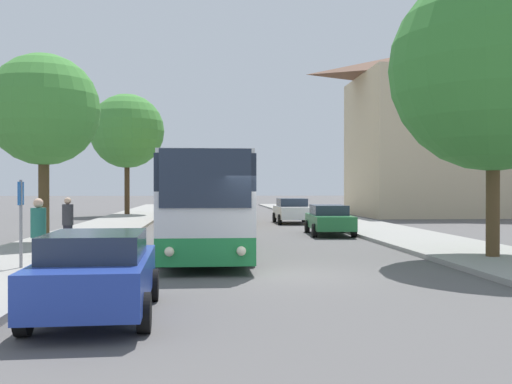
# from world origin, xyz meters

# --- Properties ---
(ground_plane) EXTENTS (300.00, 300.00, 0.00)m
(ground_plane) POSITION_xyz_m (0.00, 0.00, 0.00)
(ground_plane) COLOR #565454
(ground_plane) RESTS_ON ground
(building_right_background) EXTENTS (20.47, 10.42, 14.06)m
(building_right_background) POSITION_xyz_m (20.49, 30.62, 7.03)
(building_right_background) COLOR #C6B28E
(building_right_background) RESTS_ON ground_plane
(bus_front) EXTENTS (2.79, 11.50, 3.18)m
(bus_front) POSITION_xyz_m (-1.75, 5.19, 1.71)
(bus_front) COLOR #238942
(bus_front) RESTS_ON ground_plane
(bus_middle) EXTENTS (2.89, 12.07, 3.24)m
(bus_middle) POSITION_xyz_m (-1.90, 21.71, 1.74)
(bus_middle) COLOR #2D2D2D
(bus_middle) RESTS_ON ground_plane
(parked_car_left_curb) EXTENTS (2.07, 4.25, 1.45)m
(parked_car_left_curb) POSITION_xyz_m (-3.61, -4.66, 0.77)
(parked_car_left_curb) COLOR #233D9E
(parked_car_left_curb) RESTS_ON ground_plane
(parked_car_right_near) EXTENTS (2.14, 4.68, 1.39)m
(parked_car_right_near) POSITION_xyz_m (4.03, 12.48, 0.74)
(parked_car_right_near) COLOR #236B38
(parked_car_right_near) RESTS_ON ground_plane
(parked_car_right_far) EXTENTS (2.11, 4.25, 1.54)m
(parked_car_right_far) POSITION_xyz_m (3.64, 21.66, 0.80)
(parked_car_right_far) COLOR silver
(parked_car_right_far) RESTS_ON ground_plane
(bus_stop_sign) EXTENTS (0.08, 0.45, 2.26)m
(bus_stop_sign) POSITION_xyz_m (-6.49, 0.78, 1.56)
(bus_stop_sign) COLOR gray
(bus_stop_sign) RESTS_ON sidewalk_left
(pedestrian_waiting_near) EXTENTS (0.36, 0.36, 1.80)m
(pedestrian_waiting_near) POSITION_xyz_m (-5.76, -0.31, 1.06)
(pedestrian_waiting_near) COLOR #23232D
(pedestrian_waiting_near) RESTS_ON sidewalk_left
(pedestrian_waiting_far) EXTENTS (0.36, 0.36, 1.74)m
(pedestrian_waiting_far) POSITION_xyz_m (-6.26, 5.04, 1.03)
(pedestrian_waiting_far) COLOR #23232D
(pedestrian_waiting_far) RESTS_ON sidewalk_left
(tree_left_near) EXTENTS (4.21, 4.21, 7.11)m
(tree_left_near) POSITION_xyz_m (-7.83, 8.12, 5.13)
(tree_left_near) COLOR #513D23
(tree_left_near) RESTS_ON sidewalk_left
(tree_left_far) EXTENTS (5.76, 5.76, 9.36)m
(tree_left_far) POSITION_xyz_m (-7.80, 32.20, 6.61)
(tree_left_far) COLOR #47331E
(tree_left_far) RESTS_ON sidewalk_left
(tree_right_near) EXTENTS (6.16, 6.16, 8.71)m
(tree_right_near) POSITION_xyz_m (6.84, 2.18, 5.77)
(tree_right_near) COLOR #513D23
(tree_right_near) RESTS_ON sidewalk_right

